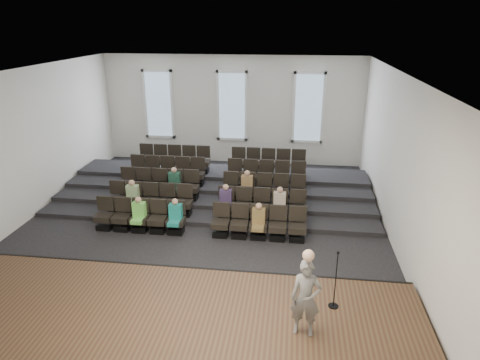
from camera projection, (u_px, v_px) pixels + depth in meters
name	position (u px, v px, depth m)	size (l,w,h in m)	color
ground	(202.00, 226.00, 14.25)	(14.00, 14.00, 0.00)	black
ceiling	(197.00, 72.00, 12.49)	(12.00, 14.00, 0.02)	white
wall_back	(232.00, 110.00, 19.89)	(12.00, 0.04, 5.00)	silver
wall_front	(106.00, 282.00, 6.86)	(12.00, 0.04, 5.00)	silver
wall_left	(21.00, 147.00, 14.09)	(0.04, 14.00, 5.00)	silver
wall_right	(399.00, 162.00, 12.65)	(0.04, 14.00, 5.00)	silver
stage	(154.00, 319.00, 9.43)	(11.80, 3.60, 0.50)	#49351F
stage_lip	(175.00, 275.00, 11.07)	(11.80, 0.06, 0.52)	black
risers	(219.00, 186.00, 17.13)	(11.80, 4.80, 0.60)	black
seating_rows	(211.00, 190.00, 15.44)	(6.80, 4.70, 1.67)	black
windows	(232.00, 106.00, 19.76)	(8.44, 0.10, 3.24)	white
audience	(204.00, 200.00, 14.27)	(5.45, 2.64, 1.10)	#74D856
speaker	(306.00, 298.00, 8.39)	(0.60, 0.39, 1.64)	#64625F
mic_stand	(335.00, 291.00, 9.32)	(0.23, 0.23, 1.39)	black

